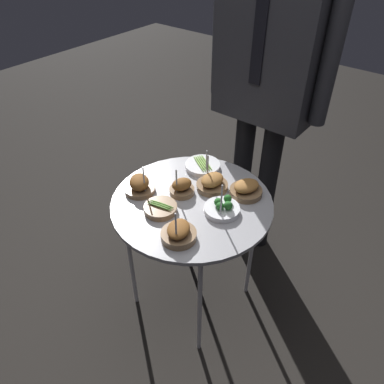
{
  "coord_description": "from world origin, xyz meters",
  "views": [
    {
      "loc": [
        0.79,
        -0.98,
        1.73
      ],
      "look_at": [
        0.0,
        0.0,
        0.73
      ],
      "focal_mm": 35.0,
      "sensor_mm": 36.0,
      "label": 1
    }
  ],
  "objects_px": {
    "serving_cart": "(192,208)",
    "bowl_roast_far_rim": "(182,187)",
    "bowl_roast_front_left": "(179,233)",
    "bowl_roast_mid_left": "(246,189)",
    "waiter_figure": "(268,69)",
    "bowl_broccoli_near_rim": "(222,208)",
    "bowl_asparagus_back_left": "(160,208)",
    "bowl_asparagus_mid_right": "(203,166)",
    "bowl_roast_center": "(212,183)",
    "bowl_roast_front_center": "(140,185)"
  },
  "relations": [
    {
      "from": "bowl_roast_far_rim",
      "to": "bowl_asparagus_mid_right",
      "type": "bearing_deg",
      "value": 102.45
    },
    {
      "from": "bowl_roast_center",
      "to": "bowl_roast_far_rim",
      "type": "height_order",
      "value": "bowl_roast_center"
    },
    {
      "from": "bowl_roast_center",
      "to": "bowl_asparagus_back_left",
      "type": "bearing_deg",
      "value": -106.42
    },
    {
      "from": "bowl_roast_mid_left",
      "to": "bowl_roast_front_left",
      "type": "xyz_separation_m",
      "value": [
        -0.06,
        -0.4,
        0.0
      ]
    },
    {
      "from": "bowl_roast_mid_left",
      "to": "bowl_asparagus_mid_right",
      "type": "bearing_deg",
      "value": 170.98
    },
    {
      "from": "waiter_figure",
      "to": "bowl_roast_far_rim",
      "type": "bearing_deg",
      "value": -95.52
    },
    {
      "from": "bowl_roast_mid_left",
      "to": "waiter_figure",
      "type": "xyz_separation_m",
      "value": [
        -0.17,
        0.4,
        0.38
      ]
    },
    {
      "from": "serving_cart",
      "to": "bowl_roast_mid_left",
      "type": "xyz_separation_m",
      "value": [
        0.16,
        0.19,
        0.07
      ]
    },
    {
      "from": "bowl_roast_front_left",
      "to": "bowl_asparagus_mid_right",
      "type": "xyz_separation_m",
      "value": [
        -0.22,
        0.44,
        -0.02
      ]
    },
    {
      "from": "bowl_asparagus_back_left",
      "to": "bowl_roast_front_left",
      "type": "distance_m",
      "value": 0.18
    },
    {
      "from": "bowl_roast_front_center",
      "to": "waiter_figure",
      "type": "height_order",
      "value": "waiter_figure"
    },
    {
      "from": "serving_cart",
      "to": "bowl_asparagus_back_left",
      "type": "bearing_deg",
      "value": -115.12
    },
    {
      "from": "waiter_figure",
      "to": "bowl_broccoli_near_rim",
      "type": "bearing_deg",
      "value": -74.38
    },
    {
      "from": "bowl_asparagus_back_left",
      "to": "bowl_asparagus_mid_right",
      "type": "relative_size",
      "value": 0.83
    },
    {
      "from": "bowl_roast_center",
      "to": "waiter_figure",
      "type": "relative_size",
      "value": 0.09
    },
    {
      "from": "bowl_broccoli_near_rim",
      "to": "bowl_roast_far_rim",
      "type": "distance_m",
      "value": 0.21
    },
    {
      "from": "bowl_roast_far_rim",
      "to": "bowl_broccoli_near_rim",
      "type": "bearing_deg",
      "value": 2.43
    },
    {
      "from": "bowl_roast_front_left",
      "to": "bowl_roast_far_rim",
      "type": "relative_size",
      "value": 1.14
    },
    {
      "from": "bowl_roast_front_left",
      "to": "bowl_asparagus_mid_right",
      "type": "height_order",
      "value": "bowl_roast_front_left"
    },
    {
      "from": "serving_cart",
      "to": "bowl_roast_front_left",
      "type": "bearing_deg",
      "value": -64.17
    },
    {
      "from": "bowl_broccoli_near_rim",
      "to": "bowl_asparagus_mid_right",
      "type": "bearing_deg",
      "value": 141.73
    },
    {
      "from": "bowl_broccoli_near_rim",
      "to": "bowl_roast_far_rim",
      "type": "bearing_deg",
      "value": -177.57
    },
    {
      "from": "bowl_roast_front_left",
      "to": "bowl_roast_front_center",
      "type": "relative_size",
      "value": 1.09
    },
    {
      "from": "bowl_asparagus_mid_right",
      "to": "waiter_figure",
      "type": "distance_m",
      "value": 0.55
    },
    {
      "from": "bowl_roast_front_left",
      "to": "bowl_asparagus_mid_right",
      "type": "bearing_deg",
      "value": 116.49
    },
    {
      "from": "serving_cart",
      "to": "bowl_asparagus_mid_right",
      "type": "bearing_deg",
      "value": 117.09
    },
    {
      "from": "bowl_roast_mid_left",
      "to": "bowl_roast_center",
      "type": "relative_size",
      "value": 0.94
    },
    {
      "from": "serving_cart",
      "to": "bowl_roast_center",
      "type": "bearing_deg",
      "value": 83.61
    },
    {
      "from": "bowl_roast_front_center",
      "to": "waiter_figure",
      "type": "distance_m",
      "value": 0.81
    },
    {
      "from": "serving_cart",
      "to": "bowl_roast_mid_left",
      "type": "height_order",
      "value": "bowl_roast_mid_left"
    },
    {
      "from": "bowl_roast_mid_left",
      "to": "bowl_roast_front_center",
      "type": "relative_size",
      "value": 0.97
    },
    {
      "from": "bowl_broccoli_near_rim",
      "to": "bowl_roast_mid_left",
      "type": "height_order",
      "value": "bowl_broccoli_near_rim"
    },
    {
      "from": "bowl_roast_mid_left",
      "to": "bowl_roast_center",
      "type": "xyz_separation_m",
      "value": [
        -0.14,
        -0.06,
        0.0
      ]
    },
    {
      "from": "bowl_roast_center",
      "to": "bowl_roast_front_center",
      "type": "height_order",
      "value": "bowl_roast_center"
    },
    {
      "from": "bowl_broccoli_near_rim",
      "to": "bowl_roast_far_rim",
      "type": "height_order",
      "value": "bowl_broccoli_near_rim"
    },
    {
      "from": "bowl_broccoli_near_rim",
      "to": "bowl_roast_front_center",
      "type": "bearing_deg",
      "value": -162.57
    },
    {
      "from": "serving_cart",
      "to": "bowl_roast_front_left",
      "type": "distance_m",
      "value": 0.24
    },
    {
      "from": "bowl_asparagus_back_left",
      "to": "bowl_roast_far_rim",
      "type": "height_order",
      "value": "bowl_roast_far_rim"
    },
    {
      "from": "bowl_roast_front_left",
      "to": "serving_cart",
      "type": "bearing_deg",
      "value": 115.83
    },
    {
      "from": "bowl_asparagus_back_left",
      "to": "bowl_roast_center",
      "type": "xyz_separation_m",
      "value": [
        0.08,
        0.26,
        0.02
      ]
    },
    {
      "from": "bowl_roast_mid_left",
      "to": "bowl_roast_far_rim",
      "type": "relative_size",
      "value": 1.02
    },
    {
      "from": "bowl_broccoli_near_rim",
      "to": "bowl_roast_far_rim",
      "type": "relative_size",
      "value": 1.21
    },
    {
      "from": "serving_cart",
      "to": "bowl_roast_far_rim",
      "type": "distance_m",
      "value": 0.1
    },
    {
      "from": "serving_cart",
      "to": "bowl_roast_mid_left",
      "type": "distance_m",
      "value": 0.26
    },
    {
      "from": "bowl_asparagus_back_left",
      "to": "bowl_roast_center",
      "type": "height_order",
      "value": "bowl_roast_center"
    },
    {
      "from": "bowl_broccoli_near_rim",
      "to": "bowl_asparagus_back_left",
      "type": "bearing_deg",
      "value": -142.32
    },
    {
      "from": "bowl_roast_front_left",
      "to": "bowl_roast_center",
      "type": "distance_m",
      "value": 0.35
    },
    {
      "from": "bowl_asparagus_mid_right",
      "to": "waiter_figure",
      "type": "height_order",
      "value": "waiter_figure"
    },
    {
      "from": "bowl_roast_mid_left",
      "to": "bowl_asparagus_mid_right",
      "type": "relative_size",
      "value": 0.85
    },
    {
      "from": "bowl_asparagus_back_left",
      "to": "bowl_roast_front_left",
      "type": "height_order",
      "value": "bowl_roast_front_left"
    }
  ]
}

